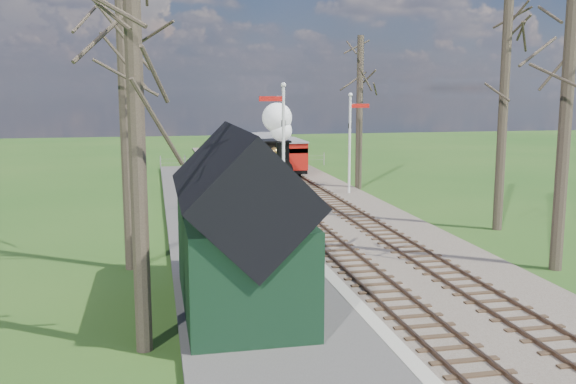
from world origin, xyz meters
The scene contains 19 objects.
ground centered at (0.00, 0.00, 0.00)m, with size 140.00×140.00×0.00m, color #234D18.
distant_hills centered at (1.40, 64.38, -16.21)m, with size 114.40×48.00×22.02m.
ballast_bed centered at (1.30, 22.00, 0.05)m, with size 8.00×60.00×0.10m, color brown.
track_near centered at (0.00, 22.00, 0.10)m, with size 1.60×60.00×0.15m.
track_far centered at (2.60, 22.00, 0.10)m, with size 1.60×60.00×0.15m.
platform centered at (-3.50, 14.00, 0.10)m, with size 5.00×44.00×0.20m, color #474442.
coping_strip centered at (-1.20, 14.00, 0.10)m, with size 0.40×44.00×0.21m, color #B2AD9E.
station_shed centered at (-4.30, 4.00, 2.27)m, with size 3.25×6.30×4.78m.
semaphore_near centered at (-0.77, 16.00, 3.62)m, with size 1.22×0.24×6.22m.
semaphore_far centered at (4.37, 22.00, 3.35)m, with size 1.22×0.24×5.72m.
bare_trees centered at (1.33, 10.10, 5.21)m, with size 15.51×22.39×12.00m.
fence_line centered at (0.30, 36.00, 0.55)m, with size 12.60×0.08×1.00m.
locomotive centered at (-0.01, 22.23, 2.30)m, with size 2.01×4.69×5.03m.
coach centered at (0.00, 28.31, 1.68)m, with size 2.35×8.05×2.47m.
red_carriage_a centered at (2.60, 30.73, 1.38)m, with size 1.88×4.66×1.98m.
red_carriage_b centered at (2.60, 36.23, 1.38)m, with size 1.88×4.66×1.98m.
sign_board centered at (-1.36, 8.11, 0.79)m, with size 0.11×0.81×1.18m.
bench centered at (-2.86, 6.43, 0.59)m, with size 0.95×1.49×0.82m.
person centered at (-2.47, 5.34, 0.80)m, with size 0.44×0.29×1.21m, color #1B2231.
Camera 1 is at (-6.44, -12.36, 5.95)m, focal length 40.00 mm.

